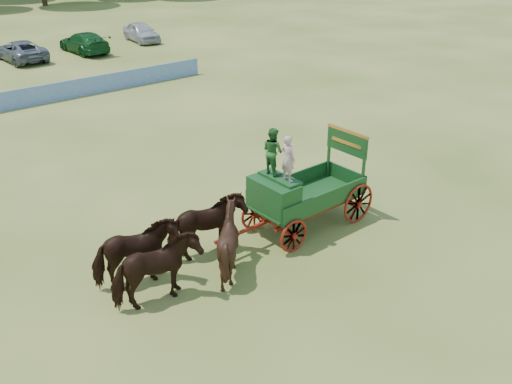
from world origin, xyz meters
name	(u,v)px	position (x,y,z in m)	size (l,w,h in m)	color
ground	(207,239)	(0.00, 0.00, 0.00)	(160.00, 160.00, 0.00)	#A69C4B
horse_lead_left	(156,272)	(-2.98, -1.95, 1.01)	(1.09, 2.38, 2.01)	black
horse_lead_right	(136,254)	(-2.98, -0.85, 1.01)	(1.09, 2.38, 2.01)	black
horse_wheel_left	(229,242)	(-0.58, -1.95, 1.01)	(1.63, 1.83, 2.02)	black
horse_wheel_right	(207,227)	(-0.58, -0.85, 1.01)	(1.09, 2.38, 2.01)	black
farm_dray	(291,188)	(2.39, -1.37, 1.59)	(6.00, 2.00, 3.65)	maroon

